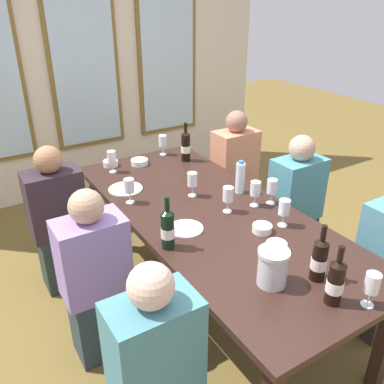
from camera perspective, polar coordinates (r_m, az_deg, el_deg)
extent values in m
plane|color=brown|center=(3.09, 2.29, -14.89)|extent=(12.00, 12.00, 0.00)
cube|color=beige|center=(4.47, -15.07, 18.04)|extent=(4.20, 0.06, 2.90)
cube|color=brown|center=(4.43, -14.88, 17.99)|extent=(0.72, 0.03, 1.88)
cube|color=silver|center=(4.41, -14.82, 17.97)|extent=(0.64, 0.01, 1.80)
cube|color=brown|center=(4.80, -3.48, 19.36)|extent=(0.72, 0.03, 1.88)
cube|color=silver|center=(4.79, -3.38, 19.34)|extent=(0.64, 0.01, 1.80)
cube|color=#321E18|center=(2.67, 2.57, -3.19)|extent=(1.00, 2.35, 0.04)
cube|color=#321E18|center=(3.55, -12.94, -2.69)|extent=(0.07, 0.07, 0.70)
cube|color=#321E18|center=(3.84, -1.56, 0.35)|extent=(0.07, 0.07, 0.70)
cylinder|color=white|center=(2.47, -0.86, -5.10)|extent=(0.21, 0.21, 0.01)
cylinder|color=white|center=(2.99, -9.22, 0.43)|extent=(0.24, 0.24, 0.01)
cylinder|color=silver|center=(2.05, 11.11, -10.45)|extent=(0.14, 0.14, 0.17)
cylinder|color=silver|center=(1.99, 11.35, -8.26)|extent=(0.16, 0.16, 0.02)
cylinder|color=black|center=(3.42, -0.88, 6.19)|extent=(0.07, 0.07, 0.23)
cone|color=black|center=(3.38, -0.90, 8.19)|extent=(0.07, 0.07, 0.02)
cylinder|color=black|center=(3.36, -0.90, 8.99)|extent=(0.03, 0.03, 0.08)
cylinder|color=white|center=(3.42, -0.88, 6.01)|extent=(0.08, 0.08, 0.06)
cylinder|color=black|center=(2.12, 17.23, -9.18)|extent=(0.08, 0.07, 0.21)
cone|color=black|center=(2.06, 17.65, -6.56)|extent=(0.08, 0.07, 0.02)
cylinder|color=black|center=(2.03, 17.84, -5.39)|extent=(0.03, 0.03, 0.08)
cylinder|color=#F2DFCE|center=(2.13, 17.19, -9.41)|extent=(0.08, 0.08, 0.06)
cylinder|color=black|center=(2.00, 19.16, -12.04)|extent=(0.07, 0.08, 0.21)
cone|color=black|center=(1.93, 19.67, -9.33)|extent=(0.07, 0.08, 0.02)
cylinder|color=black|center=(1.90, 19.90, -8.11)|extent=(0.03, 0.03, 0.08)
cylinder|color=white|center=(2.00, 19.12, -12.27)|extent=(0.08, 0.08, 0.06)
cylinder|color=black|center=(2.26, -3.39, -5.38)|extent=(0.07, 0.08, 0.21)
cone|color=black|center=(2.20, -3.47, -2.74)|extent=(0.07, 0.08, 0.02)
cylinder|color=black|center=(2.18, -3.50, -1.60)|extent=(0.03, 0.03, 0.08)
cylinder|color=white|center=(2.27, -3.38, -5.61)|extent=(0.08, 0.08, 0.06)
cylinder|color=white|center=(3.40, -7.32, 4.17)|extent=(0.14, 0.14, 0.04)
cylinder|color=white|center=(2.32, 11.63, -7.47)|extent=(0.12, 0.12, 0.05)
cylinder|color=white|center=(2.48, 9.72, -5.00)|extent=(0.12, 0.12, 0.04)
cylinder|color=white|center=(3.40, -11.25, 3.93)|extent=(0.12, 0.12, 0.05)
cylinder|color=white|center=(2.88, 6.71, 1.92)|extent=(0.06, 0.06, 0.22)
cylinder|color=blue|center=(2.84, 6.83, 4.13)|extent=(0.04, 0.04, 0.02)
cylinder|color=white|center=(2.57, 12.44, -4.50)|extent=(0.06, 0.06, 0.00)
cylinder|color=white|center=(2.55, 12.53, -3.74)|extent=(0.01, 0.01, 0.07)
cylinder|color=white|center=(2.51, 12.71, -2.06)|extent=(0.07, 0.07, 0.09)
cylinder|color=white|center=(3.30, -10.92, 2.80)|extent=(0.06, 0.06, 0.00)
cylinder|color=white|center=(3.28, -10.97, 3.43)|extent=(0.01, 0.01, 0.07)
cylinder|color=white|center=(3.25, -11.10, 4.81)|extent=(0.07, 0.07, 0.09)
cylinder|color=white|center=(2.81, 10.85, -1.50)|extent=(0.06, 0.06, 0.00)
cylinder|color=white|center=(2.80, 10.92, -0.78)|extent=(0.01, 0.01, 0.07)
cylinder|color=white|center=(2.76, 11.07, 0.79)|extent=(0.07, 0.07, 0.09)
cylinder|color=#590C19|center=(2.77, 11.02, 0.28)|extent=(0.06, 0.06, 0.04)
cylinder|color=white|center=(2.10, 23.15, -14.19)|extent=(0.06, 0.06, 0.00)
cylinder|color=white|center=(2.08, 23.34, -13.35)|extent=(0.01, 0.01, 0.07)
cylinder|color=white|center=(2.03, 23.77, -11.48)|extent=(0.07, 0.07, 0.09)
cylinder|color=white|center=(3.60, -4.03, 5.25)|extent=(0.06, 0.06, 0.00)
cylinder|color=white|center=(3.58, -4.05, 5.84)|extent=(0.01, 0.01, 0.07)
cylinder|color=white|center=(3.55, -4.10, 7.12)|extent=(0.07, 0.07, 0.09)
cylinder|color=maroon|center=(3.56, -4.08, 6.58)|extent=(0.06, 0.06, 0.02)
cylinder|color=white|center=(2.86, 0.04, -0.48)|extent=(0.06, 0.06, 0.00)
cylinder|color=white|center=(2.84, 0.04, 0.23)|extent=(0.01, 0.01, 0.07)
cylinder|color=white|center=(2.81, 0.04, 1.78)|extent=(0.07, 0.07, 0.09)
cylinder|color=maroon|center=(2.82, 0.04, 1.25)|extent=(0.06, 0.06, 0.03)
cylinder|color=white|center=(2.77, 8.63, -1.82)|extent=(0.06, 0.06, 0.00)
cylinder|color=white|center=(2.75, 8.69, -1.09)|extent=(0.01, 0.01, 0.07)
cylinder|color=white|center=(2.71, 8.81, 0.50)|extent=(0.07, 0.07, 0.09)
cylinder|color=white|center=(2.67, 4.93, -2.67)|extent=(0.06, 0.06, 0.00)
cylinder|color=white|center=(2.65, 4.97, -1.93)|extent=(0.01, 0.01, 0.07)
cylinder|color=white|center=(2.61, 5.04, -0.29)|extent=(0.07, 0.07, 0.09)
cylinder|color=beige|center=(2.63, 5.01, -0.83)|extent=(0.06, 0.06, 0.04)
cylinder|color=white|center=(2.80, -8.57, -1.41)|extent=(0.06, 0.06, 0.00)
cylinder|color=white|center=(2.79, -8.62, -0.69)|extent=(0.01, 0.01, 0.07)
cylinder|color=white|center=(2.75, -8.74, 0.89)|extent=(0.07, 0.07, 0.09)
cylinder|color=#590C19|center=(2.76, -8.69, 0.25)|extent=(0.06, 0.06, 0.02)
cube|color=teal|center=(1.84, -5.27, -20.72)|extent=(0.38, 0.24, 0.48)
sphere|color=beige|center=(1.62, -5.75, -12.86)|extent=(0.19, 0.19, 0.19)
cube|color=#322F2C|center=(3.01, 24.38, -13.41)|extent=(0.32, 0.24, 0.45)
cube|color=#27332F|center=(3.26, -17.31, -8.67)|extent=(0.32, 0.24, 0.45)
cube|color=#30232B|center=(3.03, -18.47, -1.44)|extent=(0.38, 0.24, 0.48)
sphere|color=#A4744C|center=(2.90, -19.38, 4.26)|extent=(0.19, 0.19, 0.19)
cube|color=#302333|center=(3.88, 5.67, -1.55)|extent=(0.32, 0.24, 0.45)
cube|color=tan|center=(3.69, 5.99, 4.84)|extent=(0.38, 0.24, 0.48)
sphere|color=#9A6C57|center=(3.58, 6.23, 9.69)|extent=(0.19, 0.19, 0.19)
cube|color=#29393F|center=(2.67, -12.53, -17.05)|extent=(0.32, 0.24, 0.45)
cube|color=#9276BC|center=(2.38, -13.62, -8.87)|extent=(0.38, 0.24, 0.48)
sphere|color=tan|center=(2.21, -14.51, -1.96)|extent=(0.19, 0.19, 0.19)
cube|color=#2F2638|center=(3.39, 13.48, -6.68)|extent=(0.32, 0.24, 0.45)
cube|color=teal|center=(3.17, 14.36, 0.40)|extent=(0.38, 0.24, 0.48)
sphere|color=tan|center=(3.05, 15.04, 5.91)|extent=(0.19, 0.19, 0.19)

